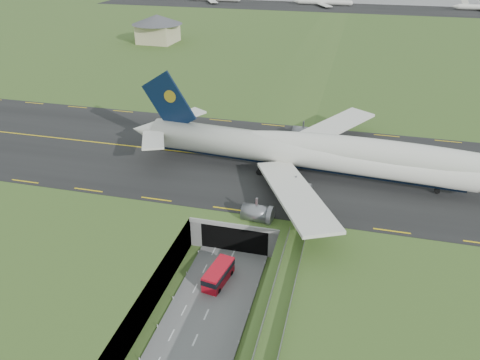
# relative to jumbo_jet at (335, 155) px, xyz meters

# --- Properties ---
(ground) EXTENTS (900.00, 900.00, 0.00)m
(ground) POSITION_rel_jumbo_jet_xyz_m (-14.94, -28.68, -11.22)
(ground) COLOR #365321
(ground) RESTS_ON ground
(airfield_deck) EXTENTS (800.00, 800.00, 6.00)m
(airfield_deck) POSITION_rel_jumbo_jet_xyz_m (-14.94, -28.68, -8.22)
(airfield_deck) COLOR gray
(airfield_deck) RESTS_ON ground
(trench_road) EXTENTS (12.00, 75.00, 0.20)m
(trench_road) POSITION_rel_jumbo_jet_xyz_m (-14.94, -36.18, -11.12)
(trench_road) COLOR slate
(trench_road) RESTS_ON ground
(taxiway) EXTENTS (800.00, 44.00, 0.18)m
(taxiway) POSITION_rel_jumbo_jet_xyz_m (-14.94, 4.32, -5.13)
(taxiway) COLOR black
(taxiway) RESTS_ON airfield_deck
(tunnel_portal) EXTENTS (17.00, 22.30, 6.00)m
(tunnel_portal) POSITION_rel_jumbo_jet_xyz_m (-14.94, -11.96, -7.88)
(tunnel_portal) COLOR gray
(tunnel_portal) RESTS_ON ground
(jumbo_jet) EXTENTS (90.02, 58.54, 19.42)m
(jumbo_jet) POSITION_rel_jumbo_jet_xyz_m (0.00, 0.00, 0.00)
(jumbo_jet) COLOR silver
(jumbo_jet) RESTS_ON ground
(shuttle_tram) EXTENTS (3.75, 7.36, 2.88)m
(shuttle_tram) POSITION_rel_jumbo_jet_xyz_m (-15.32, -29.12, -9.63)
(shuttle_tram) COLOR red
(shuttle_tram) RESTS_ON ground
(service_building) EXTENTS (22.86, 22.86, 11.98)m
(service_building) POSITION_rel_jumbo_jet_xyz_m (-84.96, 111.35, 1.88)
(service_building) COLOR #C6BA8F
(service_building) RESTS_ON ground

